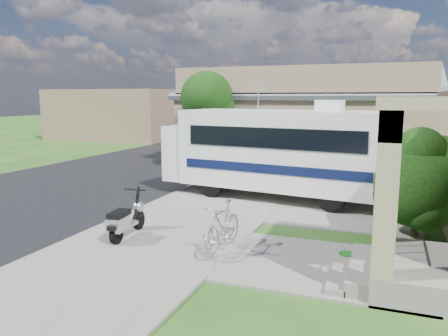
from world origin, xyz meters
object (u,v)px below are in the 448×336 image
(scooter, at_px, (126,220))
(bicycle, at_px, (223,229))
(garden_hose, at_px, (347,258))
(shrub, at_px, (420,182))
(pickup_truck, at_px, (201,142))
(motorhome, at_px, (276,149))
(van, at_px, (226,133))

(scooter, height_order, bicycle, scooter)
(scooter, height_order, garden_hose, scooter)
(shrub, xyz_separation_m, pickup_truck, (-10.96, 11.87, -0.57))
(motorhome, bearing_deg, shrub, -27.07)
(shrub, relative_size, garden_hose, 7.79)
(scooter, bearing_deg, van, 97.78)
(scooter, relative_size, van, 0.28)
(scooter, bearing_deg, bicycle, -6.46)
(bicycle, height_order, van, van)
(van, xyz_separation_m, garden_hose, (10.14, -19.94, -0.78))
(pickup_truck, relative_size, van, 0.99)
(motorhome, relative_size, van, 1.32)
(motorhome, xyz_separation_m, shrub, (4.27, -2.97, -0.28))
(bicycle, bearing_deg, motorhome, 95.08)
(shrub, height_order, garden_hose, shrub)
(motorhome, height_order, bicycle, motorhome)
(motorhome, xyz_separation_m, bicycle, (0.21, -5.59, -1.13))
(motorhome, xyz_separation_m, scooter, (-2.28, -5.58, -1.18))
(garden_hose, bearing_deg, shrub, 56.76)
(motorhome, distance_m, pickup_truck, 11.18)
(bicycle, xyz_separation_m, garden_hose, (2.61, 0.42, -0.46))
(scooter, bearing_deg, motorhome, 61.66)
(shrub, height_order, bicycle, shrub)
(van, bearing_deg, garden_hose, -67.95)
(van, bearing_deg, motorhome, -68.57)
(shrub, height_order, pickup_truck, shrub)
(motorhome, bearing_deg, van, 124.04)
(motorhome, height_order, shrub, motorhome)
(van, bearing_deg, pickup_truck, -88.89)
(motorhome, bearing_deg, pickup_truck, 134.63)
(shrub, height_order, van, shrub)
(van, relative_size, garden_hose, 17.08)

